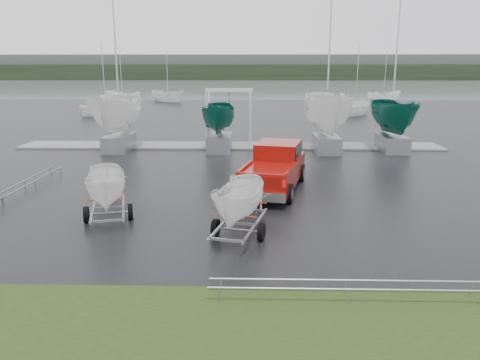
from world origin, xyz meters
TOP-DOWN VIEW (x-y plane):
  - ground_plane at (0.00, 0.00)m, footprint 120.00×120.00m
  - lake at (0.00, 100.00)m, footprint 300.00×300.00m
  - grass_verge at (0.00, -11.00)m, footprint 40.00×40.00m
  - dock at (0.00, 13.00)m, footprint 30.00×3.00m
  - treeline at (0.00, 170.00)m, footprint 300.00×8.00m
  - far_hill at (0.00, 178.00)m, footprint 300.00×6.00m
  - pickup_truck at (2.68, 1.30)m, footprint 3.50×6.62m
  - trailer_hitched at (1.17, -5.20)m, footprint 1.96×3.77m
  - trailer_parked at (-3.85, -3.50)m, footprint 2.08×3.78m
  - boat_hoist at (-0.07, 13.00)m, footprint 3.30×2.18m
  - keelboat_0 at (-7.50, 11.00)m, footprint 2.81×3.20m
  - keelboat_1 at (-0.65, 11.20)m, footprint 2.17×3.20m
  - keelboat_2 at (6.58, 11.00)m, footprint 2.93×3.20m
  - keelboat_3 at (11.04, 11.30)m, footprint 2.41×3.20m
  - mast_rack_0 at (-9.00, 1.00)m, footprint 0.56×6.50m
  - mast_rack_2 at (4.00, -9.50)m, footprint 7.00×0.56m
  - moored_boat_0 at (-15.72, 34.68)m, footprint 3.53×3.53m
  - moored_boat_1 at (-12.08, 55.67)m, footprint 4.26×4.27m
  - moored_boat_2 at (13.80, 35.95)m, footprint 3.43×3.45m
  - moored_boat_3 at (24.09, 61.70)m, footprint 2.70×2.65m
  - moored_boat_4 at (-19.75, 56.55)m, footprint 3.65×3.62m

SIDE VIEW (x-z plane):
  - lake at x=0.00m, z-range -0.01..-0.01m
  - ground_plane at x=0.00m, z-range 0.00..0.00m
  - moored_boat_1 at x=-12.08m, z-range -5.98..5.98m
  - moored_boat_4 at x=-19.75m, z-range -5.79..5.80m
  - grass_verge at x=0.00m, z-range 0.00..0.00m
  - moored_boat_2 at x=13.80m, z-range -5.66..5.67m
  - moored_boat_0 at x=-15.72m, z-range -5.63..5.64m
  - moored_boat_3 at x=24.09m, z-range -5.51..5.53m
  - dock at x=0.00m, z-range -0.01..0.11m
  - mast_rack_0 at x=-9.00m, z-range 0.32..0.38m
  - mast_rack_2 at x=4.00m, z-range 0.32..0.38m
  - pickup_truck at x=2.68m, z-range 0.05..2.14m
  - trailer_hitched at x=1.17m, z-range 0.20..4.46m
  - trailer_parked at x=-3.85m, z-range 0.20..4.53m
  - boat_hoist at x=-0.07m, z-range 0.61..4.73m
  - treeline at x=0.00m, z-range 0.00..6.00m
  - keelboat_1 at x=-0.65m, z-range -0.03..6.83m
  - keelboat_3 at x=11.04m, z-range -1.46..9.12m
  - keelboat_0 at x=-7.50m, z-range -1.03..9.96m
  - keelboat_2 at x=6.58m, z-range -0.90..10.22m
  - far_hill at x=0.00m, z-range 0.00..10.00m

